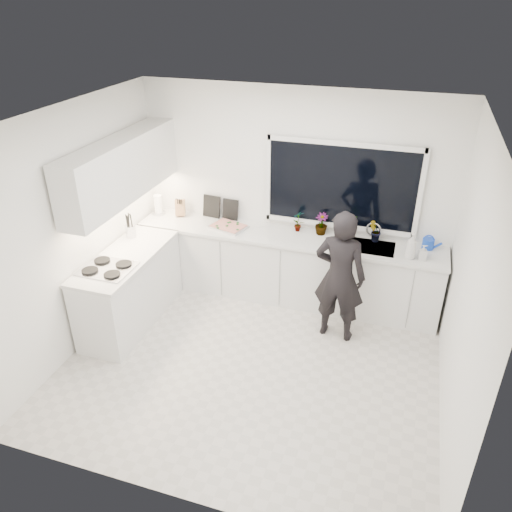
% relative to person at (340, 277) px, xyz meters
% --- Properties ---
extents(floor, '(4.00, 3.50, 0.02)m').
position_rel_person_xyz_m(floor, '(-0.79, -0.82, -0.82)').
color(floor, beige).
rests_on(floor, ground).
extents(wall_back, '(4.00, 0.02, 2.70)m').
position_rel_person_xyz_m(wall_back, '(-0.79, 0.94, 0.54)').
color(wall_back, white).
rests_on(wall_back, ground).
extents(wall_left, '(0.02, 3.50, 2.70)m').
position_rel_person_xyz_m(wall_left, '(-2.80, -0.82, 0.54)').
color(wall_left, white).
rests_on(wall_left, ground).
extents(wall_right, '(0.02, 3.50, 2.70)m').
position_rel_person_xyz_m(wall_right, '(1.22, -0.82, 0.54)').
color(wall_right, white).
rests_on(wall_right, ground).
extents(ceiling, '(4.00, 3.50, 0.02)m').
position_rel_person_xyz_m(ceiling, '(-0.79, -0.82, 1.90)').
color(ceiling, white).
rests_on(ceiling, wall_back).
extents(window, '(1.80, 0.02, 1.00)m').
position_rel_person_xyz_m(window, '(-0.19, 0.90, 0.74)').
color(window, black).
rests_on(window, wall_back).
extents(base_cabinets_back, '(3.92, 0.58, 0.88)m').
position_rel_person_xyz_m(base_cabinets_back, '(-0.79, 0.63, -0.37)').
color(base_cabinets_back, white).
rests_on(base_cabinets_back, floor).
extents(base_cabinets_left, '(0.58, 1.60, 0.88)m').
position_rel_person_xyz_m(base_cabinets_left, '(-2.46, -0.47, -0.37)').
color(base_cabinets_left, white).
rests_on(base_cabinets_left, floor).
extents(countertop_back, '(3.94, 0.62, 0.04)m').
position_rel_person_xyz_m(countertop_back, '(-0.79, 0.62, 0.09)').
color(countertop_back, silver).
rests_on(countertop_back, base_cabinets_back).
extents(countertop_left, '(0.62, 1.60, 0.04)m').
position_rel_person_xyz_m(countertop_left, '(-2.46, -0.47, 0.09)').
color(countertop_left, silver).
rests_on(countertop_left, base_cabinets_left).
extents(upper_cabinets, '(0.34, 2.10, 0.70)m').
position_rel_person_xyz_m(upper_cabinets, '(-2.58, -0.12, 1.04)').
color(upper_cabinets, white).
rests_on(upper_cabinets, wall_left).
extents(sink, '(0.58, 0.42, 0.14)m').
position_rel_person_xyz_m(sink, '(0.26, 0.63, 0.06)').
color(sink, silver).
rests_on(sink, countertop_back).
extents(faucet, '(0.03, 0.03, 0.22)m').
position_rel_person_xyz_m(faucet, '(0.26, 0.83, 0.22)').
color(faucet, silver).
rests_on(faucet, countertop_back).
extents(stovetop, '(0.56, 0.48, 0.03)m').
position_rel_person_xyz_m(stovetop, '(-2.48, -0.82, 0.13)').
color(stovetop, black).
rests_on(stovetop, countertop_left).
extents(person, '(0.62, 0.43, 1.61)m').
position_rel_person_xyz_m(person, '(0.00, 0.00, 0.00)').
color(person, black).
rests_on(person, floor).
extents(pizza_tray, '(0.52, 0.44, 0.03)m').
position_rel_person_xyz_m(pizza_tray, '(-1.56, 0.60, 0.13)').
color(pizza_tray, silver).
rests_on(pizza_tray, countertop_back).
extents(pizza, '(0.47, 0.39, 0.01)m').
position_rel_person_xyz_m(pizza, '(-1.56, 0.60, 0.14)').
color(pizza, '#B53F18').
rests_on(pizza, pizza_tray).
extents(watering_can, '(0.18, 0.18, 0.13)m').
position_rel_person_xyz_m(watering_can, '(0.92, 0.79, 0.18)').
color(watering_can, blue).
rests_on(watering_can, countertop_back).
extents(paper_towel_roll, '(0.11, 0.11, 0.26)m').
position_rel_person_xyz_m(paper_towel_roll, '(-2.64, 0.73, 0.24)').
color(paper_towel_roll, white).
rests_on(paper_towel_roll, countertop_back).
extents(knife_block, '(0.16, 0.14, 0.22)m').
position_rel_person_xyz_m(knife_block, '(-2.33, 0.77, 0.22)').
color(knife_block, olive).
rests_on(knife_block, countertop_back).
extents(utensil_crock, '(0.16, 0.16, 0.16)m').
position_rel_person_xyz_m(utensil_crock, '(-2.64, -0.02, 0.19)').
color(utensil_crock, '#ABABAF').
rests_on(utensil_crock, countertop_left).
extents(picture_frame_large, '(0.22, 0.03, 0.28)m').
position_rel_person_xyz_m(picture_frame_large, '(-1.64, 0.87, 0.25)').
color(picture_frame_large, black).
rests_on(picture_frame_large, countertop_back).
extents(picture_frame_small, '(0.25, 0.05, 0.30)m').
position_rel_person_xyz_m(picture_frame_small, '(-1.91, 0.87, 0.26)').
color(picture_frame_small, black).
rests_on(picture_frame_small, countertop_back).
extents(herb_plants, '(1.15, 0.35, 0.29)m').
position_rel_person_xyz_m(herb_plants, '(-0.17, 0.79, 0.26)').
color(herb_plants, '#26662D').
rests_on(herb_plants, countertop_back).
extents(soap_bottles, '(0.25, 0.13, 0.32)m').
position_rel_person_xyz_m(soap_bottles, '(0.76, 0.48, 0.26)').
color(soap_bottles, '#D8BF66').
rests_on(soap_bottles, countertop_back).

